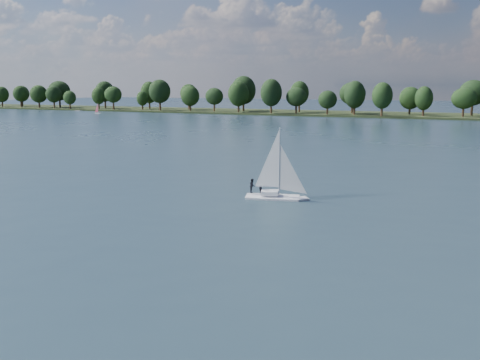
# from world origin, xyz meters

# --- Properties ---
(ground) EXTENTS (700.00, 700.00, 0.00)m
(ground) POSITION_xyz_m (0.00, 100.00, 0.00)
(ground) COLOR #233342
(ground) RESTS_ON ground
(far_shore) EXTENTS (660.00, 40.00, 1.50)m
(far_shore) POSITION_xyz_m (0.00, 212.00, 0.00)
(far_shore) COLOR black
(far_shore) RESTS_ON ground
(sailboat) EXTENTS (6.62, 3.30, 8.39)m
(sailboat) POSITION_xyz_m (0.78, 36.40, 2.34)
(sailboat) COLOR silver
(sailboat) RESTS_ON ground
(dinghy_pink) EXTENTS (3.18, 1.62, 4.85)m
(dinghy_pink) POSITION_xyz_m (-137.15, 175.77, 1.15)
(dinghy_pink) COLOR white
(dinghy_pink) RESTS_ON ground
(pontoon) EXTENTS (4.33, 2.80, 0.50)m
(pontoon) POSITION_xyz_m (-161.41, 190.73, 0.00)
(pontoon) COLOR #595C5F
(pontoon) RESTS_ON ground
(treeline) EXTENTS (562.35, 73.39, 17.75)m
(treeline) POSITION_xyz_m (-8.36, 207.79, 7.97)
(treeline) COLOR black
(treeline) RESTS_ON ground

